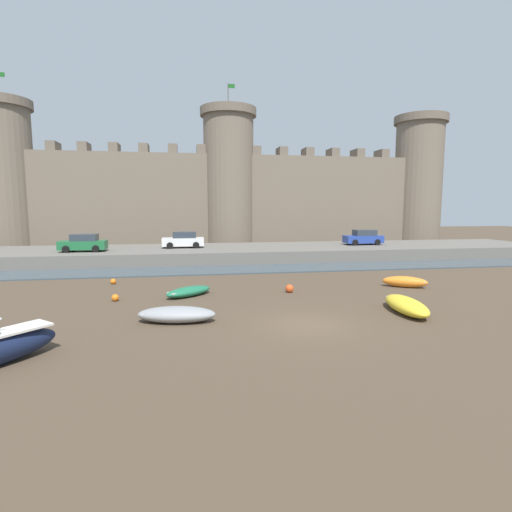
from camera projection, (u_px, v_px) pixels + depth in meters
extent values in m
plane|color=#4C3D2D|center=(307.00, 325.00, 18.07)|extent=(160.00, 160.00, 0.00)
cube|color=#3D4C56|center=(252.00, 269.00, 33.86)|extent=(80.00, 4.50, 0.10)
cube|color=#666059|center=(241.00, 253.00, 40.88)|extent=(64.84, 10.00, 1.20)
cube|color=#706354|center=(229.00, 202.00, 51.47)|extent=(52.84, 2.80, 11.80)
cylinder|color=#706354|center=(5.00, 181.00, 46.81)|extent=(6.30, 6.30, 16.55)
cube|color=#19591E|center=(1.00, 75.00, 45.40)|extent=(0.80, 0.04, 0.50)
cylinder|color=#706354|center=(229.00, 183.00, 51.18)|extent=(6.30, 6.30, 16.55)
cylinder|color=#675B4D|center=(228.00, 112.00, 50.09)|extent=(7.06, 7.06, 1.00)
cylinder|color=#4C4742|center=(228.00, 96.00, 49.84)|extent=(0.10, 0.10, 3.00)
cube|color=#19591E|center=(232.00, 86.00, 49.77)|extent=(0.80, 0.04, 0.50)
cylinder|color=#706354|center=(418.00, 185.00, 55.54)|extent=(6.30, 6.30, 16.55)
cylinder|color=#675B4D|center=(421.00, 120.00, 54.46)|extent=(7.06, 7.06, 1.00)
cube|color=#6A5E4F|center=(53.00, 147.00, 47.23)|extent=(1.10, 2.52, 1.10)
cube|color=#6A5E4F|center=(84.00, 148.00, 47.80)|extent=(1.10, 2.52, 1.10)
cube|color=#6A5E4F|center=(115.00, 148.00, 48.38)|extent=(1.10, 2.52, 1.10)
cube|color=#6A5E4F|center=(144.00, 149.00, 48.95)|extent=(1.10, 2.52, 1.10)
cube|color=#6A5E4F|center=(173.00, 150.00, 49.52)|extent=(1.10, 2.52, 1.10)
cube|color=#6A5E4F|center=(201.00, 150.00, 50.10)|extent=(1.10, 2.52, 1.10)
cube|color=#6A5E4F|center=(255.00, 151.00, 51.25)|extent=(1.10, 2.52, 1.10)
cube|color=#6A5E4F|center=(282.00, 152.00, 51.82)|extent=(1.10, 2.52, 1.10)
cube|color=#6A5E4F|center=(308.00, 153.00, 52.39)|extent=(1.10, 2.52, 1.10)
cube|color=#6A5E4F|center=(333.00, 153.00, 52.97)|extent=(1.10, 2.52, 1.10)
cube|color=#6A5E4F|center=(357.00, 154.00, 53.54)|extent=(1.10, 2.52, 1.10)
cube|color=#6A5E4F|center=(381.00, 154.00, 54.12)|extent=(1.10, 2.52, 1.10)
ellipsoid|color=orange|center=(405.00, 282.00, 26.46)|extent=(2.90, 2.17, 0.74)
ellipsoid|color=gold|center=(405.00, 281.00, 26.45)|extent=(2.36, 1.75, 0.41)
cube|color=beige|center=(402.00, 280.00, 26.52)|extent=(0.54, 0.74, 0.06)
cube|color=beige|center=(423.00, 282.00, 26.07)|extent=(0.48, 0.55, 0.08)
ellipsoid|color=yellow|center=(406.00, 305.00, 20.09)|extent=(1.77, 4.02, 0.76)
ellipsoid|color=#F2F246|center=(406.00, 304.00, 20.08)|extent=(1.39, 3.29, 0.42)
cube|color=beige|center=(409.00, 305.00, 19.79)|extent=(1.23, 0.31, 0.06)
cube|color=beige|center=(394.00, 297.00, 21.59)|extent=(0.81, 0.35, 0.08)
ellipsoid|color=#1E6B47|center=(189.00, 291.00, 23.85)|extent=(3.19, 2.82, 0.57)
ellipsoid|color=#339266|center=(189.00, 290.00, 23.84)|extent=(2.59, 2.27, 0.31)
cube|color=beige|center=(192.00, 289.00, 24.01)|extent=(0.75, 0.89, 0.06)
cube|color=beige|center=(172.00, 293.00, 22.95)|extent=(0.60, 0.67, 0.08)
ellipsoid|color=gray|center=(177.00, 314.00, 18.48)|extent=(3.79, 2.00, 0.73)
ellipsoid|color=silver|center=(177.00, 313.00, 18.47)|extent=(3.10, 1.59, 0.40)
cube|color=beige|center=(183.00, 312.00, 18.46)|extent=(0.40, 1.23, 0.06)
cube|color=beige|center=(146.00, 313.00, 18.46)|extent=(0.41, 0.82, 0.08)
sphere|color=orange|center=(115.00, 298.00, 22.57)|extent=(0.41, 0.41, 0.41)
sphere|color=#E04C1E|center=(290.00, 288.00, 24.86)|extent=(0.51, 0.51, 0.51)
sphere|color=orange|center=(113.00, 281.00, 27.52)|extent=(0.38, 0.38, 0.38)
cube|color=silver|center=(183.00, 242.00, 40.09)|extent=(4.10, 1.70, 0.80)
cube|color=#2D3842|center=(184.00, 235.00, 40.02)|extent=(2.26, 1.50, 0.64)
cylinder|color=black|center=(170.00, 246.00, 39.08)|extent=(0.64, 0.18, 0.64)
cylinder|color=black|center=(171.00, 244.00, 40.74)|extent=(0.64, 0.18, 0.64)
cylinder|color=black|center=(196.00, 245.00, 39.50)|extent=(0.64, 0.18, 0.64)
cylinder|color=black|center=(196.00, 244.00, 41.16)|extent=(0.64, 0.18, 0.64)
cube|color=#1E6638|center=(83.00, 245.00, 36.69)|extent=(4.10, 1.70, 0.80)
cube|color=#2D3842|center=(84.00, 237.00, 36.63)|extent=(2.26, 1.50, 0.64)
cylinder|color=black|center=(66.00, 249.00, 35.69)|extent=(0.64, 0.18, 0.64)
cylinder|color=black|center=(71.00, 247.00, 37.35)|extent=(0.64, 0.18, 0.64)
cylinder|color=black|center=(96.00, 249.00, 36.11)|extent=(0.64, 0.18, 0.64)
cylinder|color=black|center=(100.00, 247.00, 37.77)|extent=(0.64, 0.18, 0.64)
cube|color=#263F99|center=(363.00, 239.00, 43.28)|extent=(4.10, 1.70, 0.80)
cube|color=#2D3842|center=(365.00, 233.00, 43.22)|extent=(2.26, 1.50, 0.64)
cylinder|color=black|center=(355.00, 243.00, 42.27)|extent=(0.64, 0.18, 0.64)
cylinder|color=black|center=(349.00, 241.00, 43.93)|extent=(0.64, 0.18, 0.64)
cylinder|color=black|center=(378.00, 242.00, 42.69)|extent=(0.64, 0.18, 0.64)
cylinder|color=black|center=(370.00, 241.00, 44.35)|extent=(0.64, 0.18, 0.64)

